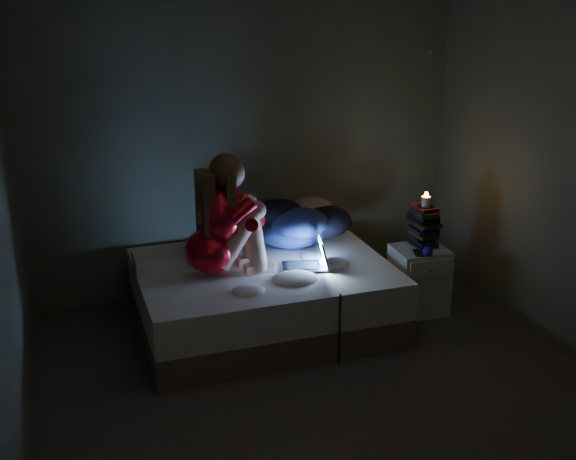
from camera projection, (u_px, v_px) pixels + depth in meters
name	position (u px, v px, depth m)	size (l,w,h in m)	color
floor	(332.00, 401.00, 4.43)	(3.60, 3.80, 0.02)	#2A2321
wall_back	(246.00, 138.00, 5.70)	(3.60, 0.02, 2.60)	#5E674F
wall_front	(561.00, 365.00, 2.29)	(3.60, 0.02, 2.60)	#5E674F
bed	(263.00, 296.00, 5.29)	(1.84, 1.38, 0.51)	beige
pillow	(163.00, 260.00, 5.14)	(0.42, 0.30, 0.12)	white
woman	(209.00, 217.00, 4.89)	(0.55, 0.36, 0.88)	maroon
laptop	(305.00, 253.00, 5.12)	(0.33, 0.23, 0.23)	black
clothes_pile	(292.00, 220.00, 5.59)	(0.66, 0.52, 0.39)	navy
nightstand	(419.00, 280.00, 5.55)	(0.40, 0.36, 0.54)	beige
book_stack	(424.00, 226.00, 5.47)	(0.19, 0.25, 0.33)	black
candle	(426.00, 200.00, 5.40)	(0.07, 0.07, 0.08)	beige
phone	(419.00, 253.00, 5.35)	(0.07, 0.14, 0.01)	black
blue_orb	(429.00, 251.00, 5.29)	(0.08, 0.08, 0.08)	navy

